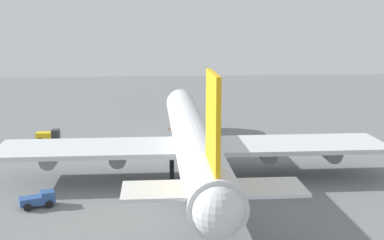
{
  "coord_description": "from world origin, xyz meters",
  "views": [
    {
      "loc": [
        -78.2,
        6.27,
        24.34
      ],
      "look_at": [
        0.0,
        0.0,
        8.56
      ],
      "focal_mm": 46.81,
      "sensor_mm": 36.0,
      "label": 1
    }
  ],
  "objects": [
    {
      "name": "safety_cone_nose",
      "position": [
        31.77,
        2.81,
        0.32
      ],
      "size": [
        0.45,
        0.45,
        0.65
      ],
      "primitive_type": "cone",
      "color": "orange",
      "rests_on": "ground_plane"
    },
    {
      "name": "cargo_airplane",
      "position": [
        -0.42,
        0.0,
        5.85
      ],
      "size": [
        70.6,
        59.96,
        19.03
      ],
      "color": "silver",
      "rests_on": "ground_plane"
    },
    {
      "name": "cargo_loader",
      "position": [
        -14.15,
        21.47,
        1.07
      ],
      "size": [
        3.47,
        4.84,
        2.02
      ],
      "color": "#2D5193",
      "rests_on": "ground_plane"
    },
    {
      "name": "fuel_truck",
      "position": [
        22.93,
        27.43,
        1.22
      ],
      "size": [
        2.56,
        4.61,
        2.39
      ],
      "color": "#333338",
      "rests_on": "ground_plane"
    },
    {
      "name": "ground_plane",
      "position": [
        0.0,
        0.0,
        0.0
      ],
      "size": [
        282.39,
        282.39,
        0.0
      ],
      "primitive_type": "plane",
      "color": "slate"
    }
  ]
}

